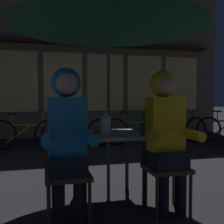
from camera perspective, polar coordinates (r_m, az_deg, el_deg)
The scene contains 15 objects.
ground_plane at distance 3.13m, azimuth -0.76°, elevation -18.05°, with size 60.00×60.00×0.00m, color black.
cafe_table at distance 2.96m, azimuth -0.77°, elevation -6.44°, with size 0.72×0.72×0.74m.
patio_umbrella at distance 3.07m, azimuth -0.79°, elevation 20.68°, with size 2.10×2.10×2.31m.
lantern at distance 2.82m, azimuth -1.40°, elevation -2.36°, with size 0.11×0.11×0.23m.
chair_left at distance 2.56m, azimuth -9.50°, elevation -11.35°, with size 0.40×0.40×0.87m.
chair_right at distance 2.81m, azimuth 10.77°, elevation -10.12°, with size 0.40×0.40×0.87m.
person_left_hooded at distance 2.44m, azimuth -9.46°, elevation -3.53°, with size 0.45×0.56×1.40m.
person_right_hooded at distance 2.70m, azimuth 11.35°, elevation -2.96°, with size 0.45×0.56×1.40m.
shopfront_building at distance 8.49m, azimuth -10.54°, elevation 16.17°, with size 10.00×0.93×6.20m.
bicycle_second at distance 6.21m, azimuth -17.85°, elevation -4.44°, with size 1.66×0.38×0.84m.
bicycle_third at distance 6.22m, azimuth -7.07°, elevation -4.32°, with size 1.68×0.21×0.84m.
bicycle_fourth at distance 6.53m, azimuth 5.07°, elevation -3.97°, with size 1.65×0.40×0.84m.
bicycle_fifth at distance 6.94m, azimuth 14.06°, elevation -3.64°, with size 1.66×0.33×0.84m.
book at distance 3.05m, azimuth -1.90°, elevation -4.03°, with size 0.20×0.14×0.02m, color olive.
potted_plant at distance 8.09m, azimuth 8.67°, elevation -1.29°, with size 0.60×0.60×0.92m.
Camera 1 is at (-0.68, -2.85, 1.11)m, focal length 43.26 mm.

